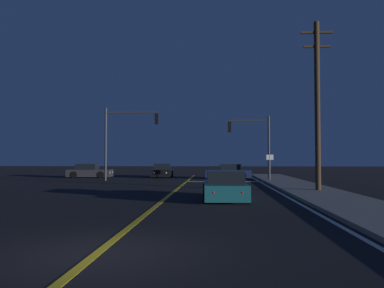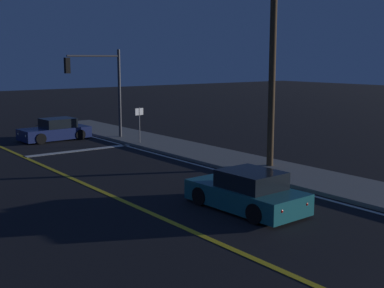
{
  "view_description": "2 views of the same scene",
  "coord_description": "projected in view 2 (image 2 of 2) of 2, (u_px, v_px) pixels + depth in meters",
  "views": [
    {
      "loc": [
        2.4,
        -7.84,
        1.93
      ],
      "look_at": [
        0.8,
        18.07,
        2.84
      ],
      "focal_mm": 36.58,
      "sensor_mm": 36.0,
      "label": 1
    },
    {
      "loc": [
        -8.55,
        -1.75,
        4.95
      ],
      "look_at": [
        1.9,
        12.01,
        2.06
      ],
      "focal_mm": 47.48,
      "sensor_mm": 36.0,
      "label": 2
    }
  ],
  "objects": [
    {
      "name": "utility_pole_right",
      "position": [
        272.0,
        59.0,
        22.41
      ],
      "size": [
        1.77,
        0.3,
        9.55
      ],
      "color": "#42301E",
      "rests_on": "ground"
    },
    {
      "name": "stop_bar",
      "position": [
        79.0,
        151.0,
        27.78
      ],
      "size": [
        6.13,
        0.5,
        0.01
      ],
      "primitive_type": "cube",
      "color": "silver",
      "rests_on": "ground"
    },
    {
      "name": "lane_line_edge_right",
      "position": [
        260.0,
        182.0,
        20.72
      ],
      "size": [
        0.16,
        42.94,
        0.01
      ],
      "primitive_type": "cube",
      "color": "silver",
      "rests_on": "ground"
    },
    {
      "name": "lane_line_center",
      "position": [
        136.0,
        207.0,
        17.22
      ],
      "size": [
        0.2,
        42.94,
        0.01
      ],
      "primitive_type": "cube",
      "color": "gold",
      "rests_on": "ground"
    },
    {
      "name": "car_following_oncoming_navy",
      "position": [
        55.0,
        131.0,
        31.36
      ],
      "size": [
        4.25,
        2.12,
        1.34
      ],
      "rotation": [
        0.0,
        0.0,
        1.62
      ],
      "color": "navy",
      "rests_on": "ground"
    },
    {
      "name": "traffic_signal_near_right",
      "position": [
        100.0,
        80.0,
        30.52
      ],
      "size": [
        3.6,
        0.28,
        5.54
      ],
      "rotation": [
        0.0,
        0.0,
        3.14
      ],
      "color": "#38383D",
      "rests_on": "ground"
    },
    {
      "name": "street_sign_corner",
      "position": [
        139.0,
        120.0,
        29.27
      ],
      "size": [
        0.56,
        0.08,
        2.21
      ],
      "color": "slate",
      "rests_on": "ground"
    },
    {
      "name": "sidewalk_right",
      "position": [
        291.0,
        174.0,
        21.82
      ],
      "size": [
        3.2,
        45.47,
        0.15
      ],
      "primitive_type": "cube",
      "color": "slate",
      "rests_on": "ground"
    },
    {
      "name": "car_distant_tail_teal",
      "position": [
        247.0,
        192.0,
        16.85
      ],
      "size": [
        2.11,
        4.27,
        1.34
      ],
      "rotation": [
        0.0,
        0.0,
        0.04
      ],
      "color": "#195960",
      "rests_on": "ground"
    }
  ]
}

